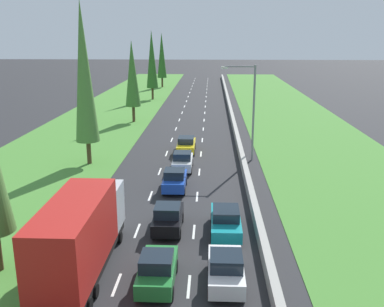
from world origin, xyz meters
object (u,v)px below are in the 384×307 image
(white_hatchback_centre_lane, at_px, (183,161))
(yellow_sedan_centre_lane, at_px, (186,145))
(green_hatchback_centre_lane, at_px, (157,269))
(poplar_tree_second, at_px, (84,73))
(black_hatchback_centre_lane, at_px, (168,218))
(teal_sedan_right_lane, at_px, (226,220))
(poplar_tree_fifth, at_px, (162,55))
(street_light_mast, at_px, (250,106))
(blue_hatchback_centre_lane, at_px, (175,180))
(red_box_truck_left_lane, at_px, (81,234))
(poplar_tree_fourth, at_px, (152,59))
(white_hatchback_right_lane, at_px, (226,269))
(poplar_tree_third, at_px, (132,74))

(white_hatchback_centre_lane, bearing_deg, yellow_sedan_centre_lane, 90.25)
(green_hatchback_centre_lane, xyz_separation_m, poplar_tree_second, (-8.82, 20.05, 7.58))
(black_hatchback_centre_lane, relative_size, teal_sedan_right_lane, 0.87)
(poplar_tree_fifth, distance_m, street_light_mast, 60.92)
(blue_hatchback_centre_lane, distance_m, poplar_tree_fifth, 68.58)
(yellow_sedan_centre_lane, xyz_separation_m, red_box_truck_left_lane, (-3.84, -23.63, 1.37))
(green_hatchback_centre_lane, height_order, poplar_tree_second, poplar_tree_second)
(teal_sedan_right_lane, xyz_separation_m, blue_hatchback_centre_lane, (-3.71, 7.43, 0.02))
(poplar_tree_second, bearing_deg, black_hatchback_centre_lane, -57.94)
(poplar_tree_second, xyz_separation_m, street_light_mast, (14.93, 1.98, -3.18))
(teal_sedan_right_lane, distance_m, poplar_tree_fifth, 76.43)
(teal_sedan_right_lane, distance_m, blue_hatchback_centre_lane, 8.30)
(teal_sedan_right_lane, bearing_deg, black_hatchback_centre_lane, 176.36)
(poplar_tree_fifth, height_order, street_light_mast, poplar_tree_fifth)
(teal_sedan_right_lane, bearing_deg, poplar_tree_second, 130.88)
(poplar_tree_second, bearing_deg, teal_sedan_right_lane, -49.12)
(yellow_sedan_centre_lane, distance_m, street_light_mast, 7.95)
(red_box_truck_left_lane, distance_m, poplar_tree_fourth, 61.24)
(yellow_sedan_centre_lane, relative_size, poplar_tree_second, 0.31)
(white_hatchback_right_lane, bearing_deg, red_box_truck_left_lane, 174.53)
(green_hatchback_centre_lane, bearing_deg, teal_sedan_right_lane, 59.72)
(poplar_tree_fifth, bearing_deg, poplar_tree_fourth, -88.96)
(street_light_mast, bearing_deg, poplar_tree_fourth, 110.04)
(white_hatchback_right_lane, relative_size, yellow_sedan_centre_lane, 0.87)
(black_hatchback_centre_lane, bearing_deg, poplar_tree_fourth, 98.47)
(white_hatchback_centre_lane, relative_size, poplar_tree_second, 0.26)
(black_hatchback_centre_lane, distance_m, poplar_tree_third, 35.61)
(black_hatchback_centre_lane, bearing_deg, street_light_mast, 68.70)
(white_hatchback_right_lane, distance_m, street_light_mast, 22.47)
(poplar_tree_second, relative_size, poplar_tree_fifth, 1.21)
(blue_hatchback_centre_lane, xyz_separation_m, white_hatchback_centre_lane, (0.27, 5.13, 0.00))
(poplar_tree_third, relative_size, street_light_mast, 1.23)
(poplar_tree_third, xyz_separation_m, poplar_tree_fifth, (-0.55, 40.77, 0.56))
(poplar_tree_fourth, bearing_deg, poplar_tree_second, -90.62)
(street_light_mast, bearing_deg, poplar_tree_second, -172.46)
(white_hatchback_right_lane, bearing_deg, street_light_mast, 82.58)
(white_hatchback_right_lane, distance_m, poplar_tree_fourth, 62.97)
(poplar_tree_second, bearing_deg, white_hatchback_centre_lane, -10.29)
(black_hatchback_centre_lane, bearing_deg, teal_sedan_right_lane, -3.64)
(poplar_tree_second, xyz_separation_m, poplar_tree_fourth, (0.45, 41.67, -1.12))
(yellow_sedan_centre_lane, xyz_separation_m, poplar_tree_fifth, (-8.70, 56.58, 6.31))
(yellow_sedan_centre_lane, bearing_deg, poplar_tree_third, 117.27)
(teal_sedan_right_lane, bearing_deg, green_hatchback_centre_lane, -120.28)
(green_hatchback_centre_lane, relative_size, poplar_tree_third, 0.35)
(poplar_tree_fourth, bearing_deg, teal_sedan_right_lane, -78.06)
(black_hatchback_centre_lane, relative_size, poplar_tree_third, 0.35)
(black_hatchback_centre_lane, bearing_deg, green_hatchback_centre_lane, -89.15)
(poplar_tree_fifth, bearing_deg, yellow_sedan_centre_lane, -81.26)
(poplar_tree_fifth, bearing_deg, white_hatchback_right_lane, -81.57)
(black_hatchback_centre_lane, xyz_separation_m, blue_hatchback_centre_lane, (-0.18, 7.21, 0.00))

